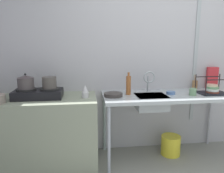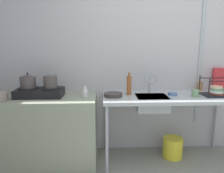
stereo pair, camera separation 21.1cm
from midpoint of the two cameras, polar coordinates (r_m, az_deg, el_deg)
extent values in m
cube|color=#B4B2B8|center=(3.07, 15.69, 6.93)|extent=(5.31, 0.10, 2.53)
cube|color=#A1A8AC|center=(3.19, 24.32, 8.78)|extent=(0.05, 0.01, 2.02)
cube|color=gray|center=(2.82, -15.29, -11.01)|extent=(1.28, 0.65, 0.85)
cube|color=#A1A8AC|center=(2.78, 16.94, -2.67)|extent=(1.63, 0.65, 0.04)
cylinder|color=#9EA3B1|center=(2.50, 1.12, -14.03)|extent=(0.04, 0.04, 0.81)
cylinder|color=#9CADAA|center=(3.02, 0.46, -9.47)|extent=(0.04, 0.04, 0.81)
cylinder|color=#A5A4AE|center=(3.46, 27.27, -8.06)|extent=(0.04, 0.04, 0.81)
cube|color=black|center=(2.69, -16.39, -1.58)|extent=(0.55, 0.31, 0.10)
cylinder|color=black|center=(2.71, -19.15, -0.40)|extent=(0.23, 0.23, 0.02)
cylinder|color=black|center=(2.65, -13.69, -0.36)|extent=(0.23, 0.23, 0.02)
cylinder|color=#453E3E|center=(2.70, -19.24, 1.11)|extent=(0.18, 0.18, 0.13)
cone|color=#44393B|center=(2.69, -19.35, 2.72)|extent=(0.18, 0.18, 0.03)
sphere|color=black|center=(2.68, -19.38, 3.26)|extent=(0.02, 0.02, 0.02)
cylinder|color=#48433E|center=(2.63, -13.77, 1.27)|extent=(0.16, 0.16, 0.14)
cylinder|color=silver|center=(2.57, -4.81, -2.11)|extent=(0.08, 0.08, 0.07)
cone|color=silver|center=(2.55, -4.84, -0.48)|extent=(0.08, 0.08, 0.08)
cube|color=#A1A8AC|center=(2.70, 12.62, -4.26)|extent=(0.38, 0.33, 0.17)
cylinder|color=#A1A8AC|center=(2.84, 11.94, 0.42)|extent=(0.02, 0.02, 0.21)
torus|color=#A1A8AC|center=(2.76, 12.36, 2.27)|extent=(0.15, 0.02, 0.15)
cylinder|color=#383230|center=(2.60, 2.62, -2.21)|extent=(0.22, 0.22, 0.04)
cylinder|color=black|center=(2.78, 26.25, -0.44)|extent=(0.01, 0.01, 0.23)
cylinder|color=black|center=(3.00, 23.98, 0.52)|extent=(0.01, 0.01, 0.23)
cylinder|color=black|center=(2.85, 29.33, 1.20)|extent=(0.33, 0.01, 0.01)
cylinder|color=black|center=(3.07, 26.90, 2.02)|extent=(0.33, 0.01, 0.01)
cube|color=black|center=(2.99, 27.74, -1.99)|extent=(0.35, 0.27, 0.01)
cylinder|color=#BF5B45|center=(3.00, 27.78, -1.55)|extent=(0.16, 0.16, 0.03)
cylinder|color=white|center=(2.97, 27.79, -1.18)|extent=(0.16, 0.16, 0.03)
cylinder|color=#669367|center=(2.97, 27.87, -0.71)|extent=(0.15, 0.15, 0.03)
cylinder|color=beige|center=(2.98, 27.72, -0.19)|extent=(0.14, 0.14, 0.03)
cylinder|color=gray|center=(2.79, 23.17, -1.67)|extent=(0.08, 0.08, 0.09)
cylinder|color=#5072AA|center=(2.78, 17.79, -1.89)|extent=(0.11, 0.11, 0.04)
cylinder|color=#965327|center=(2.68, 6.77, 0.21)|extent=(0.06, 0.06, 0.23)
cylinder|color=#965327|center=(2.66, 6.83, 3.16)|extent=(0.03, 0.03, 0.05)
cube|color=red|center=(3.31, 27.93, 1.71)|extent=(0.15, 0.07, 0.30)
cylinder|color=#976D43|center=(3.19, 23.91, 0.07)|extent=(0.07, 0.07, 0.12)
cylinder|color=olive|center=(3.18, 23.99, 1.12)|extent=(0.02, 0.05, 0.16)
cylinder|color=yellow|center=(3.09, 17.69, -15.11)|extent=(0.25, 0.25, 0.26)
camera|label=1|loc=(0.11, -87.68, 0.46)|focal=34.65mm
camera|label=2|loc=(0.11, 92.32, -0.46)|focal=34.65mm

